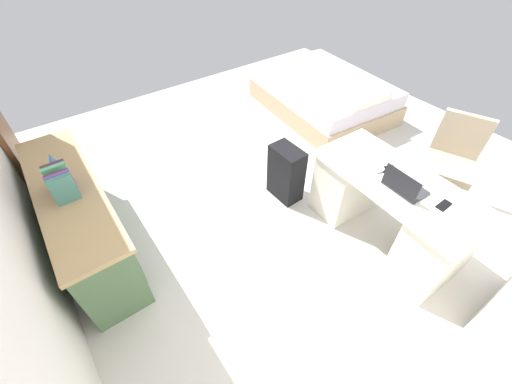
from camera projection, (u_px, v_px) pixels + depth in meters
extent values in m
plane|color=beige|center=(287.00, 180.00, 3.73)|extent=(5.88, 5.88, 0.00)
cube|color=silver|center=(399.00, 182.00, 2.66)|extent=(1.46, 0.71, 0.04)
cube|color=beige|center=(435.00, 249.00, 2.62)|extent=(0.42, 0.61, 0.69)
cube|color=beige|center=(347.00, 182.00, 3.20)|extent=(0.42, 0.61, 0.69)
cylinder|color=black|center=(431.00, 198.00, 3.50)|extent=(0.52, 0.52, 0.04)
cylinder|color=black|center=(438.00, 185.00, 3.37)|extent=(0.06, 0.06, 0.42)
cube|color=tan|center=(448.00, 166.00, 3.19)|extent=(0.60, 0.60, 0.08)
cube|color=tan|center=(462.00, 135.00, 3.13)|extent=(0.43, 0.22, 0.44)
cube|color=#4C6B47|center=(83.00, 220.00, 2.83)|extent=(1.76, 0.44, 0.70)
cube|color=tan|center=(66.00, 190.00, 2.57)|extent=(1.80, 0.48, 0.04)
cube|color=#415B3C|center=(129.00, 248.00, 2.81)|extent=(0.67, 0.01, 0.24)
cube|color=#415B3C|center=(101.00, 197.00, 3.27)|extent=(0.67, 0.01, 0.24)
cube|color=tan|center=(322.00, 101.00, 4.79)|extent=(2.01, 1.56, 0.28)
cube|color=silver|center=(324.00, 86.00, 4.62)|extent=(1.95, 1.49, 0.20)
cube|color=white|center=(360.00, 95.00, 4.11)|extent=(0.54, 0.72, 0.10)
cube|color=black|center=(286.00, 173.00, 3.35)|extent=(0.37, 0.23, 0.61)
cube|color=#333338|center=(405.00, 188.00, 2.57)|extent=(0.32, 0.23, 0.02)
cube|color=black|center=(401.00, 183.00, 2.46)|extent=(0.31, 0.02, 0.19)
ellipsoid|color=white|center=(380.00, 170.00, 2.72)|extent=(0.06, 0.10, 0.03)
cube|color=black|center=(444.00, 205.00, 2.44)|extent=(0.07, 0.14, 0.01)
cube|color=black|center=(388.00, 169.00, 2.75)|extent=(0.10, 0.15, 0.01)
cube|color=#447E74|center=(64.00, 190.00, 2.38)|extent=(0.04, 0.17, 0.24)
cube|color=#614A94|center=(63.00, 187.00, 2.40)|extent=(0.03, 0.17, 0.24)
cube|color=#75264E|center=(62.00, 184.00, 2.43)|extent=(0.03, 0.17, 0.23)
cube|color=#203F9F|center=(62.00, 183.00, 2.46)|extent=(0.02, 0.17, 0.19)
cube|color=#5EBD79|center=(59.00, 178.00, 2.47)|extent=(0.04, 0.17, 0.24)
cube|color=#413D8B|center=(58.00, 176.00, 2.50)|extent=(0.04, 0.17, 0.22)
cube|color=brown|center=(57.00, 174.00, 2.53)|extent=(0.03, 0.17, 0.21)
cone|color=#4C7FBF|center=(52.00, 159.00, 2.74)|extent=(0.08, 0.08, 0.11)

